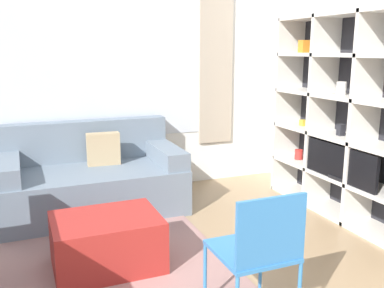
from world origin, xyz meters
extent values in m
cube|color=white|center=(0.00, 3.37, 1.35)|extent=(5.75, 0.07, 2.70)
cube|color=silver|center=(0.00, 3.33, 1.45)|extent=(2.50, 0.01, 1.60)
cube|color=#B2A38E|center=(1.42, 3.31, 1.45)|extent=(0.44, 0.03, 1.90)
cube|color=white|center=(2.31, 1.67, 1.35)|extent=(0.07, 4.53, 2.70)
cube|color=gray|center=(-0.77, 1.68, 0.01)|extent=(2.73, 1.89, 0.01)
cube|color=#232328|center=(2.27, 1.50, 1.00)|extent=(0.02, 2.42, 2.00)
cube|color=silver|center=(2.09, 1.50, 1.00)|extent=(0.37, 0.04, 2.00)
cube|color=silver|center=(2.09, 2.10, 1.00)|extent=(0.37, 0.04, 2.00)
cube|color=silver|center=(2.09, 2.71, 1.00)|extent=(0.37, 0.04, 2.00)
cube|color=silver|center=(2.09, 1.50, 0.02)|extent=(0.37, 2.42, 0.04)
cube|color=silver|center=(2.09, 1.50, 0.40)|extent=(0.37, 2.42, 0.04)
cube|color=silver|center=(2.09, 1.50, 0.80)|extent=(0.37, 2.42, 0.04)
cube|color=silver|center=(2.09, 1.50, 1.20)|extent=(0.37, 2.42, 0.04)
cube|color=silver|center=(2.09, 1.50, 1.60)|extent=(0.37, 2.42, 0.04)
cube|color=silver|center=(2.09, 1.50, 1.98)|extent=(0.37, 2.42, 0.04)
cube|color=black|center=(1.94, 1.61, 0.59)|extent=(0.04, 0.94, 0.34)
cube|color=black|center=(1.96, 1.61, 0.43)|extent=(0.10, 0.24, 0.03)
cylinder|color=white|center=(2.07, 1.81, 1.28)|extent=(0.09, 0.09, 0.13)
cube|color=#232328|center=(2.07, 1.78, 0.87)|extent=(0.06, 0.06, 0.11)
cube|color=orange|center=(2.07, 2.44, 1.68)|extent=(0.09, 0.09, 0.13)
cube|color=gold|center=(2.07, 2.38, 0.85)|extent=(0.06, 0.06, 0.07)
cube|color=white|center=(2.07, 1.81, 0.48)|extent=(0.10, 0.10, 0.12)
cylinder|color=red|center=(2.07, 2.43, 0.47)|extent=(0.09, 0.09, 0.11)
cube|color=slate|center=(-0.23, 2.77, 0.23)|extent=(1.82, 1.00, 0.46)
cube|color=slate|center=(-0.23, 3.18, 0.68)|extent=(1.82, 0.18, 0.44)
cube|color=slate|center=(-1.02, 2.77, 0.55)|extent=(0.24, 0.94, 0.18)
cube|color=slate|center=(0.56, 2.77, 0.55)|extent=(0.24, 0.94, 0.18)
cube|color=tan|center=(-0.07, 2.90, 0.63)|extent=(0.35, 0.14, 0.34)
cube|color=#A82823|center=(-0.32, 1.54, 0.21)|extent=(0.80, 0.61, 0.41)
cylinder|color=#3375B7|center=(0.59, 0.79, 0.22)|extent=(0.02, 0.02, 0.44)
cylinder|color=#3375B7|center=(0.17, 0.79, 0.22)|extent=(0.02, 0.02, 0.44)
cube|color=#3375B7|center=(0.38, 0.57, 0.45)|extent=(0.44, 0.46, 0.02)
cube|color=#3375B7|center=(0.38, 0.36, 0.66)|extent=(0.44, 0.02, 0.40)
camera|label=1|loc=(-0.86, -1.51, 1.65)|focal=40.00mm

